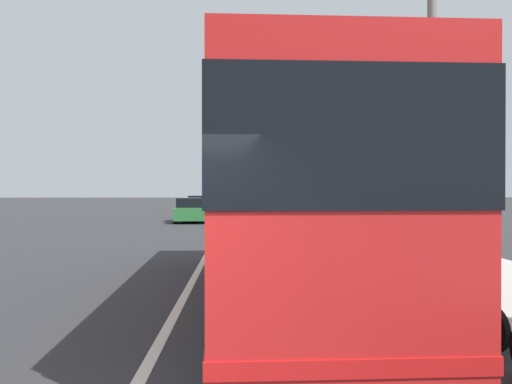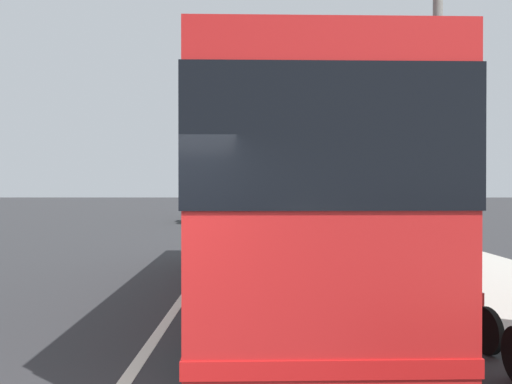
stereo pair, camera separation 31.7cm
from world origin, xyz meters
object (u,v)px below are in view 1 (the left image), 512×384
Objects in this scene: car_behind_bus at (191,211)px; motorcycle_by_tree at (453,302)px; car_ahead_same_lane at (202,207)px; car_oncoming at (248,212)px; car_side_street at (257,203)px; utility_pole at (432,114)px; coach_bus at (282,192)px.

motorcycle_by_tree is at bearing 11.22° from car_behind_bus.
car_behind_bus is 5.58m from car_ahead_same_lane.
car_side_street is (20.56, -1.07, -0.04)m from car_oncoming.
utility_pole is at bearing 21.91° from car_ahead_same_lane.
coach_bus is at bearing 29.24° from motorcycle_by_tree.
motorcycle_by_tree is 41.77m from car_side_street.
car_behind_bus is (2.86, 3.46, -0.04)m from car_oncoming.
car_behind_bus is (24.05, 6.11, 0.22)m from motorcycle_by_tree.
car_oncoming is 16.35m from utility_pole.
utility_pole reaches higher than motorcycle_by_tree.
car_ahead_same_lane is (29.62, 5.89, 0.26)m from motorcycle_by_tree.
car_oncoming is at bearing -5.46° from motorcycle_by_tree.
coach_bus is 21.94m from car_behind_bus.
motorcycle_by_tree is 0.51× the size of car_behind_bus.
car_ahead_same_lane is (8.44, 3.24, -0.00)m from car_oncoming.
car_behind_bus is 20.18m from utility_pole.
car_oncoming is at bearing -0.38° from coach_bus.
utility_pole is at bearing -30.46° from motorcycle_by_tree.
car_oncoming is 1.06× the size of car_behind_bus.
coach_bus is 27.41m from car_ahead_same_lane.
motorcycle_by_tree is 0.48× the size of car_side_street.
utility_pole is at bearing -164.41° from car_oncoming.
coach_bus is at bearing 175.59° from car_side_street.
car_behind_bus is 0.52× the size of utility_pole.
car_behind_bus reaches higher than car_side_street.
car_side_street is at bearing -3.79° from car_oncoming.
coach_bus is 5.64m from utility_pole.
utility_pole is (-18.23, -7.99, 3.29)m from car_behind_bus.
coach_bus is 2.38× the size of car_ahead_same_lane.
car_oncoming reaches higher than motorcycle_by_tree.
utility_pole is (-23.81, -7.76, 3.26)m from car_ahead_same_lane.
motorcycle_by_tree is at bearing -139.85° from coach_bus.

